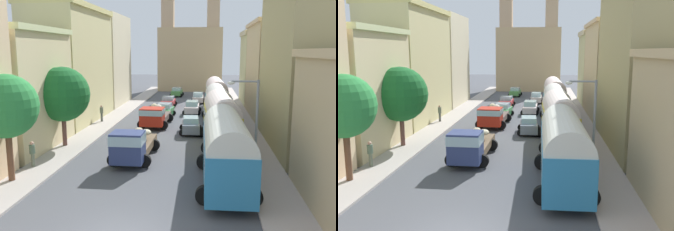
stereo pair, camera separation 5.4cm
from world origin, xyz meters
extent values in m
plane|color=#4A4C53|center=(0.00, 27.00, 0.00)|extent=(154.00, 154.00, 0.00)
cube|color=#A8A09B|center=(-7.25, 27.00, 0.07)|extent=(2.50, 70.00, 0.14)
cube|color=#B2A5A0|center=(7.25, 27.00, 0.07)|extent=(2.50, 70.00, 0.14)
cube|color=beige|center=(-10.80, 12.75, 4.51)|extent=(4.61, 9.05, 9.02)
cube|color=beige|center=(-10.80, 12.75, 9.23)|extent=(5.07, 9.05, 0.42)
cube|color=#CCC187|center=(-11.20, 24.26, 5.90)|extent=(5.41, 13.26, 11.81)
cube|color=#CFC378|center=(-11.20, 24.26, 12.07)|extent=(5.95, 13.26, 0.53)
cube|color=beige|center=(-10.82, 36.77, 6.29)|extent=(4.63, 10.55, 12.58)
cube|color=tan|center=(11.23, 15.71, 6.37)|extent=(5.46, 13.46, 12.75)
cube|color=tan|center=(10.93, 29.34, 5.26)|extent=(4.87, 12.27, 10.53)
cube|color=#D3B287|center=(10.93, 29.34, 10.74)|extent=(5.35, 12.27, 0.42)
cube|color=#C9C488|center=(10.53, 40.30, 4.90)|extent=(4.05, 9.17, 9.80)
cube|color=beige|center=(10.53, 40.30, 10.14)|extent=(4.46, 9.17, 0.67)
cube|color=tan|center=(0.00, 57.52, 6.00)|extent=(12.19, 6.21, 12.00)
cube|color=tan|center=(-4.27, 55.97, 8.96)|extent=(2.31, 2.31, 17.91)
cube|color=tan|center=(4.27, 55.97, 8.96)|extent=(2.31, 2.31, 17.91)
cube|color=teal|center=(4.60, 6.50, 1.71)|extent=(2.68, 8.99, 2.42)
cylinder|color=silver|center=(4.60, 6.50, 2.92)|extent=(2.62, 8.81, 2.44)
cube|color=#99B7C6|center=(4.60, 6.50, 2.24)|extent=(2.71, 8.28, 0.77)
cylinder|color=black|center=(3.36, 9.25, 0.50)|extent=(1.00, 0.35, 1.00)
cylinder|color=black|center=(5.72, 9.30, 0.50)|extent=(1.00, 0.35, 1.00)
cylinder|color=black|center=(3.48, 3.70, 0.50)|extent=(1.00, 0.35, 1.00)
cylinder|color=black|center=(5.84, 3.75, 0.50)|extent=(1.00, 0.35, 1.00)
cube|color=yellow|center=(4.60, 15.50, 1.76)|extent=(2.86, 8.66, 2.51)
cylinder|color=silver|center=(4.60, 15.50, 3.01)|extent=(2.80, 8.48, 2.39)
cube|color=#99B7C6|center=(4.60, 15.50, 2.31)|extent=(2.87, 7.98, 0.80)
cylinder|color=black|center=(3.31, 18.09, 0.50)|extent=(1.00, 0.35, 1.00)
cylinder|color=black|center=(5.63, 18.20, 0.50)|extent=(1.00, 0.35, 1.00)
cylinder|color=black|center=(3.57, 12.80, 0.50)|extent=(1.00, 0.35, 1.00)
cylinder|color=black|center=(5.89, 12.91, 0.50)|extent=(1.00, 0.35, 1.00)
cube|color=teal|center=(4.60, 24.50, 1.65)|extent=(2.76, 9.11, 2.31)
cylinder|color=silver|center=(4.60, 24.50, 2.81)|extent=(2.71, 8.92, 2.33)
cube|color=#99B7C6|center=(4.60, 24.50, 2.16)|extent=(2.78, 8.39, 0.74)
cylinder|color=black|center=(3.35, 27.24, 0.50)|extent=(1.00, 0.35, 1.00)
cylinder|color=black|center=(5.61, 27.34, 0.50)|extent=(1.00, 0.35, 1.00)
cylinder|color=black|center=(3.59, 21.66, 0.50)|extent=(1.00, 0.35, 1.00)
cylinder|color=black|center=(5.85, 21.76, 0.50)|extent=(1.00, 0.35, 1.00)
cube|color=beige|center=(4.60, 33.50, 1.73)|extent=(2.75, 9.48, 2.47)
cylinder|color=silver|center=(4.60, 33.50, 2.97)|extent=(2.69, 9.29, 2.30)
cube|color=#99B7C6|center=(4.60, 33.50, 2.28)|extent=(2.76, 8.74, 0.79)
cylinder|color=black|center=(3.36, 36.36, 0.50)|extent=(1.00, 0.35, 1.00)
cylinder|color=black|center=(5.59, 36.46, 0.50)|extent=(1.00, 0.35, 1.00)
cylinder|color=black|center=(3.61, 30.54, 0.50)|extent=(1.00, 0.35, 1.00)
cylinder|color=black|center=(5.84, 30.64, 0.50)|extent=(1.00, 0.35, 1.00)
cube|color=navy|center=(-1.63, 8.84, 1.45)|extent=(2.11, 1.82, 2.00)
cube|color=#99B7C6|center=(-1.63, 8.84, 2.01)|extent=(2.15, 1.90, 0.64)
cube|color=brown|center=(-1.61, 12.27, 0.73)|extent=(2.13, 5.07, 0.55)
ellipsoid|color=beige|center=(-1.56, 11.38, 1.27)|extent=(0.68, 0.86, 0.53)
ellipsoid|color=silver|center=(-1.63, 12.92, 1.27)|extent=(1.03, 0.99, 0.54)
ellipsoid|color=beige|center=(-1.85, 13.04, 1.27)|extent=(0.98, 1.12, 0.54)
ellipsoid|color=beige|center=(-1.11, 12.94, 1.53)|extent=(1.10, 1.18, 0.44)
ellipsoid|color=beige|center=(-1.38, 11.66, 1.63)|extent=(1.01, 1.00, 0.52)
ellipsoid|color=beige|center=(-1.57, 12.39, 1.71)|extent=(0.97, 1.05, 0.59)
cylinder|color=black|center=(-0.58, 9.13, 0.45)|extent=(0.90, 0.32, 0.90)
cylinder|color=black|center=(-2.68, 9.14, 0.45)|extent=(0.90, 0.32, 0.90)
cylinder|color=black|center=(-0.56, 13.25, 0.45)|extent=(0.90, 0.32, 0.90)
cylinder|color=black|center=(-2.66, 13.26, 0.45)|extent=(0.90, 0.32, 0.90)
cube|color=red|center=(-1.87, 20.75, 1.31)|extent=(2.28, 2.11, 1.72)
cube|color=#99B7C6|center=(-1.87, 20.75, 1.79)|extent=(2.33, 2.19, 0.55)
cube|color=brown|center=(-1.75, 24.04, 0.73)|extent=(2.37, 4.64, 0.55)
ellipsoid|color=silver|center=(-1.95, 25.22, 1.25)|extent=(1.16, 1.12, 0.51)
ellipsoid|color=beige|center=(-2.16, 25.02, 1.27)|extent=(0.80, 0.63, 0.53)
ellipsoid|color=beige|center=(-1.73, 24.86, 1.28)|extent=(1.15, 1.01, 0.57)
ellipsoid|color=beige|center=(-2.27, 24.86, 1.71)|extent=(0.79, 0.96, 0.59)
ellipsoid|color=beige|center=(-1.86, 25.17, 1.60)|extent=(0.88, 1.04, 0.50)
ellipsoid|color=silver|center=(-2.04, 22.56, 1.63)|extent=(1.04, 0.83, 0.52)
cylinder|color=black|center=(-0.75, 20.85, 0.45)|extent=(0.90, 0.31, 0.90)
cylinder|color=black|center=(-2.97, 20.93, 0.45)|extent=(0.90, 0.31, 0.90)
cylinder|color=black|center=(-0.62, 24.80, 0.45)|extent=(0.90, 0.31, 0.90)
cylinder|color=black|center=(-2.83, 24.88, 0.45)|extent=(0.90, 0.31, 0.90)
cube|color=#489A54|center=(-1.48, 27.81, 0.66)|extent=(1.97, 3.74, 0.78)
cube|color=#9EB3CB|center=(-1.48, 27.81, 1.33)|extent=(1.64, 1.99, 0.57)
cylinder|color=black|center=(-0.71, 26.63, 0.30)|extent=(0.60, 0.21, 0.60)
cylinder|color=black|center=(-2.41, 26.76, 0.30)|extent=(0.60, 0.21, 0.60)
cylinder|color=black|center=(-0.55, 28.87, 0.30)|extent=(0.60, 0.21, 0.60)
cylinder|color=black|center=(-2.25, 29.00, 0.30)|extent=(0.60, 0.21, 0.60)
cube|color=#B42E31|center=(-1.96, 35.74, 0.61)|extent=(1.76, 4.05, 0.67)
cube|color=#94B3CB|center=(-1.96, 35.74, 1.20)|extent=(1.54, 2.11, 0.51)
cylinder|color=black|center=(-1.09, 34.48, 0.30)|extent=(0.60, 0.21, 0.60)
cylinder|color=black|center=(-2.83, 34.49, 0.30)|extent=(0.60, 0.21, 0.60)
cylinder|color=black|center=(-1.08, 36.99, 0.30)|extent=(0.60, 0.21, 0.60)
cylinder|color=black|center=(-2.82, 37.00, 0.30)|extent=(0.60, 0.21, 0.60)
cube|color=#4B8E49|center=(-1.75, 47.36, 0.65)|extent=(1.77, 3.79, 0.75)
cube|color=#A4C1D0|center=(-1.75, 47.36, 1.28)|extent=(1.49, 2.00, 0.51)
cylinder|color=black|center=(-1.02, 46.17, 0.30)|extent=(0.60, 0.21, 0.60)
cylinder|color=black|center=(-2.60, 46.25, 0.30)|extent=(0.60, 0.21, 0.60)
cylinder|color=black|center=(-0.90, 48.47, 0.30)|extent=(0.60, 0.21, 0.60)
cylinder|color=black|center=(-2.49, 48.55, 0.30)|extent=(0.60, 0.21, 0.60)
cube|color=slate|center=(1.98, 19.59, 0.68)|extent=(1.80, 3.94, 0.82)
cube|color=#98BECF|center=(1.98, 19.59, 1.33)|extent=(1.50, 2.08, 0.47)
cylinder|color=black|center=(1.12, 20.73, 0.30)|extent=(0.60, 0.21, 0.60)
cylinder|color=black|center=(2.69, 20.83, 0.30)|extent=(0.60, 0.21, 0.60)
cylinder|color=black|center=(1.27, 18.35, 0.30)|extent=(0.60, 0.21, 0.60)
cylinder|color=black|center=(2.83, 18.45, 0.30)|extent=(0.60, 0.21, 0.60)
cube|color=silver|center=(1.61, 30.53, 0.64)|extent=(1.69, 4.26, 0.73)
cube|color=#9EC0C3|center=(1.61, 30.53, 1.28)|extent=(1.47, 2.23, 0.56)
cylinder|color=black|center=(0.82, 31.85, 0.30)|extent=(0.60, 0.21, 0.60)
cylinder|color=black|center=(2.45, 31.83, 0.30)|extent=(0.60, 0.21, 0.60)
cylinder|color=black|center=(0.78, 29.22, 0.30)|extent=(0.60, 0.21, 0.60)
cylinder|color=black|center=(2.41, 29.20, 0.30)|extent=(0.60, 0.21, 0.60)
cube|color=silver|center=(2.07, 39.86, 0.62)|extent=(1.56, 3.71, 0.71)
cube|color=#9AC0CF|center=(2.07, 39.86, 1.26)|extent=(1.37, 1.93, 0.57)
cylinder|color=black|center=(1.30, 41.01, 0.30)|extent=(0.60, 0.21, 0.60)
cylinder|color=black|center=(2.85, 41.01, 0.30)|extent=(0.60, 0.21, 0.60)
cylinder|color=black|center=(1.29, 38.72, 0.30)|extent=(0.60, 0.21, 0.60)
cylinder|color=black|center=(2.84, 38.71, 0.30)|extent=(0.60, 0.21, 0.60)
cylinder|color=slate|center=(-7.86, 8.12, 0.07)|extent=(0.20, 0.20, 0.14)
cylinder|color=slate|center=(-7.86, 8.12, 0.59)|extent=(0.32, 0.32, 0.89)
cylinder|color=#526854|center=(-7.86, 8.12, 1.32)|extent=(0.49, 0.49, 0.57)
sphere|color=tan|center=(-7.86, 8.12, 1.72)|extent=(0.24, 0.24, 0.24)
cylinder|color=#464A47|center=(-7.84, 23.55, 0.07)|extent=(0.20, 0.20, 0.14)
cylinder|color=#464A47|center=(-7.84, 23.55, 0.60)|extent=(0.29, 0.29, 0.92)
cylinder|color=#586452|center=(-7.84, 23.55, 1.37)|extent=(0.44, 0.44, 0.63)
sphere|color=tan|center=(-7.84, 23.55, 1.80)|extent=(0.23, 0.23, 0.23)
cylinder|color=gray|center=(6.50, 8.34, 2.98)|extent=(0.16, 0.16, 5.96)
cylinder|color=gray|center=(5.70, 8.34, 5.86)|extent=(1.61, 0.11, 0.11)
ellipsoid|color=silver|center=(4.89, 8.34, 5.76)|extent=(0.44, 0.28, 0.20)
cylinder|color=brown|center=(-7.90, 5.57, 1.59)|extent=(0.37, 0.37, 3.18)
sphere|color=#2A813B|center=(-7.90, 5.57, 4.56)|extent=(3.68, 3.68, 3.68)
cylinder|color=brown|center=(-7.90, 13.57, 1.34)|extent=(0.36, 0.36, 2.67)
sphere|color=#1A5F29|center=(-7.90, 13.57, 4.30)|extent=(4.33, 4.33, 4.33)
camera|label=1|loc=(3.51, -13.38, 7.65)|focal=38.23mm
camera|label=2|loc=(3.56, -13.38, 7.65)|focal=38.23mm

